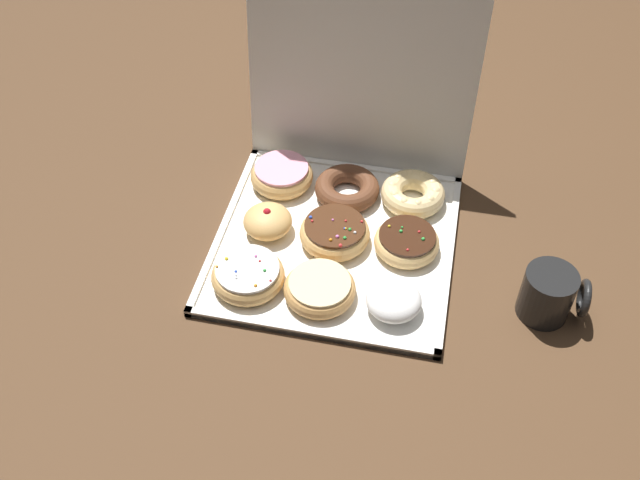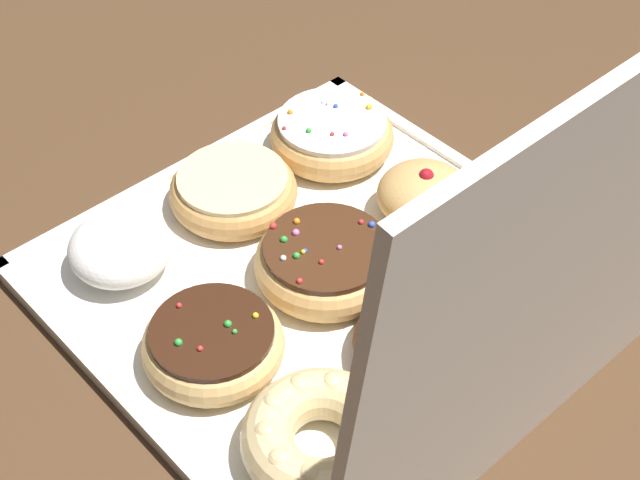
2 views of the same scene
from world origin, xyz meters
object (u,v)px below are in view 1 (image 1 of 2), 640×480
Objects in this scene: jelly_filled_donut_3 at (268,220)px; pink_frosted_donut_6 at (282,175)px; sprinkle_donut_5 at (407,242)px; cruller_donut_8 at (413,193)px; chocolate_cake_ring_donut_7 at (349,189)px; sprinkle_donut_4 at (335,235)px; glazed_ring_donut_1 at (319,288)px; sprinkle_donut_0 at (248,275)px; powdered_filled_donut_2 at (394,300)px; coffee_mug at (550,294)px; donut_box at (335,243)px.

pink_frosted_donut_6 is (-0.01, 0.12, -0.00)m from jelly_filled_donut_3.
cruller_donut_8 is (-0.00, 0.12, 0.00)m from sprinkle_donut_5.
sprinkle_donut_5 reaches higher than chocolate_cake_ring_donut_7.
jelly_filled_donut_3 is 0.70× the size of sprinkle_donut_4.
cruller_donut_8 is at bearing 27.31° from jelly_filled_donut_3.
glazed_ring_donut_1 is 1.37× the size of jelly_filled_donut_3.
sprinkle_donut_4 is at bearing 44.26° from sprinkle_donut_0.
glazed_ring_donut_1 is 0.18m from sprinkle_donut_5.
powdered_filled_donut_2 is 1.04× the size of jelly_filled_donut_3.
coffee_mug reaches higher than jelly_filled_donut_3.
coffee_mug is (0.47, -0.08, 0.01)m from jelly_filled_donut_3.
powdered_filled_donut_2 is 0.76× the size of cruller_donut_8.
donut_box is 3.39× the size of sprinkle_donut_0.
jelly_filled_donut_3 is at bearing 176.29° from sprinkle_donut_4.
sprinkle_donut_4 is 0.12m from sprinkle_donut_5.
pink_frosted_donut_6 is at bearing 134.03° from powdered_filled_donut_2.
coffee_mug reaches higher than pink_frosted_donut_6.
cruller_donut_8 is at bearing 89.96° from powdered_filled_donut_2.
powdered_filled_donut_2 is 0.73× the size of sprinkle_donut_4.
coffee_mug reaches higher than chocolate_cake_ring_donut_7.
sprinkle_donut_4 is 0.18m from pink_frosted_donut_6.
coffee_mug is (0.24, 0.05, 0.01)m from powdered_filled_donut_2.
sprinkle_donut_4 is at bearing -132.24° from cruller_donut_8.
donut_box is 0.17m from sprinkle_donut_0.
cruller_donut_8 is 1.14× the size of coffee_mug.
sprinkle_donut_4 is at bearing 88.62° from glazed_ring_donut_1.
powdered_filled_donut_2 is 0.24m from coffee_mug.
sprinkle_donut_5 is (0.24, 0.00, -0.00)m from jelly_filled_donut_3.
powdered_filled_donut_2 is at bearing -1.21° from glazed_ring_donut_1.
powdered_filled_donut_2 is (0.24, -0.00, 0.00)m from sprinkle_donut_0.
glazed_ring_donut_1 is 1.00× the size of cruller_donut_8.
jelly_filled_donut_3 is at bearing -87.18° from pink_frosted_donut_6.
cruller_donut_8 is at bearing 46.45° from donut_box.
coffee_mug reaches higher than glazed_ring_donut_1.
sprinkle_donut_4 is at bearing -46.03° from pink_frosted_donut_6.
jelly_filled_donut_3 reaches higher than powdered_filled_donut_2.
donut_box is at bearing -91.83° from chocolate_cake_ring_donut_7.
powdered_filled_donut_2 is at bearing -45.97° from pink_frosted_donut_6.
coffee_mug reaches higher than sprinkle_donut_0.
jelly_filled_donut_3 is at bearing 178.67° from donut_box.
pink_frosted_donut_6 is at bearing 134.90° from donut_box.
powdered_filled_donut_2 reaches higher than sprinkle_donut_0.
sprinkle_donut_4 reaches higher than donut_box.
chocolate_cake_ring_donut_7 is at bearing -3.34° from pink_frosted_donut_6.
powdered_filled_donut_2 is (0.12, -0.00, 0.00)m from glazed_ring_donut_1.
sprinkle_donut_4 is (0.00, 0.12, 0.00)m from glazed_ring_donut_1.
chocolate_cake_ring_donut_7 is (-0.12, 0.11, -0.00)m from sprinkle_donut_5.
cruller_donut_8 is at bearing 3.99° from chocolate_cake_ring_donut_7.
glazed_ring_donut_1 is 1.32× the size of powdered_filled_donut_2.
sprinkle_donut_5 is 0.12m from cruller_donut_8.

